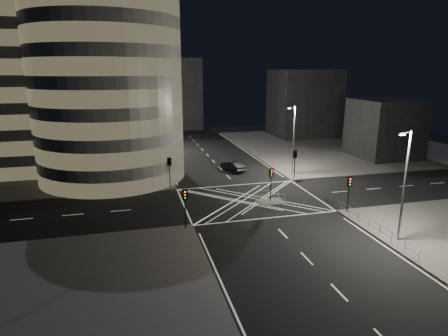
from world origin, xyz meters
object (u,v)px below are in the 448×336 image
object	(u,v)px
street_lamp_left_far	(152,123)
street_lamp_right_near	(404,183)
street_lamp_left_near	(160,140)
street_lamp_right_far	(293,138)
central_island	(270,202)
sedan	(233,166)
traffic_signal_island	(271,178)
traffic_signal_fl	(170,167)
traffic_signal_nr	(349,188)
traffic_signal_nl	(185,201)
traffic_signal_fr	(295,159)

from	to	relation	value
street_lamp_left_far	street_lamp_right_near	size ratio (longest dim) A/B	1.00
street_lamp_left_near	street_lamp_right_far	world-z (taller)	same
central_island	sedan	size ratio (longest dim) A/B	0.63
traffic_signal_island	street_lamp_right_far	bearing A→B (deg)	54.70
traffic_signal_fl	street_lamp_left_near	distance (m)	5.86
traffic_signal_fl	street_lamp_right_far	size ratio (longest dim) A/B	0.40
traffic_signal_fl	traffic_signal_nr	world-z (taller)	same
traffic_signal_nl	traffic_signal_fr	world-z (taller)	same
sedan	street_lamp_right_far	bearing A→B (deg)	133.52
traffic_signal_fl	street_lamp_left_far	world-z (taller)	street_lamp_left_far
street_lamp_right_far	sedan	xyz separation A→B (m)	(-7.94, 4.16, -4.76)
street_lamp_left_near	street_lamp_left_far	world-z (taller)	same
street_lamp_left_near	street_lamp_right_far	size ratio (longest dim) A/B	1.00
street_lamp_left_near	traffic_signal_fl	bearing A→B (deg)	-83.03
street_lamp_left_near	street_lamp_left_far	bearing A→B (deg)	90.00
traffic_signal_fr	sedan	distance (m)	9.91
traffic_signal_fl	traffic_signal_fr	size ratio (longest dim) A/B	1.00
sedan	street_lamp_right_near	bearing A→B (deg)	87.45
traffic_signal_island	street_lamp_right_far	size ratio (longest dim) A/B	0.40
traffic_signal_fr	street_lamp_left_near	xyz separation A→B (m)	(-18.24, 5.20, 2.63)
traffic_signal_fr	street_lamp_left_far	world-z (taller)	street_lamp_left_far
traffic_signal_nl	traffic_signal_fr	size ratio (longest dim) A/B	1.00
central_island	street_lamp_left_far	xyz separation A→B (m)	(-11.44, 31.50, 5.47)
central_island	street_lamp_right_near	bearing A→B (deg)	-59.25
traffic_signal_fl	street_lamp_right_far	distance (m)	18.55
central_island	sedan	distance (m)	14.68
central_island	street_lamp_left_near	world-z (taller)	street_lamp_left_near
central_island	traffic_signal_fr	distance (m)	11.10
street_lamp_right_far	street_lamp_right_near	xyz separation A→B (m)	(0.00, -23.00, 0.00)
central_island	traffic_signal_fl	bearing A→B (deg)	142.46
street_lamp_left_near	street_lamp_left_far	distance (m)	18.00
traffic_signal_fr	street_lamp_left_far	bearing A→B (deg)	128.17
street_lamp_left_near	street_lamp_right_near	xyz separation A→B (m)	(18.87, -26.00, 0.00)
traffic_signal_island	traffic_signal_nr	bearing A→B (deg)	-37.93
street_lamp_left_near	street_lamp_right_far	distance (m)	19.11
traffic_signal_fl	street_lamp_left_far	distance (m)	23.36
street_lamp_left_far	street_lamp_right_far	distance (m)	28.23
central_island	traffic_signal_nl	bearing A→B (deg)	-153.86
traffic_signal_island	street_lamp_right_near	xyz separation A→B (m)	(7.44, -12.50, 2.63)
street_lamp_right_far	traffic_signal_island	bearing A→B (deg)	-125.30
street_lamp_left_far	sedan	xyz separation A→B (m)	(10.94, -16.84, -4.76)
traffic_signal_nr	street_lamp_left_near	bearing A→B (deg)	134.13
traffic_signal_nl	street_lamp_right_near	world-z (taller)	street_lamp_right_near
traffic_signal_fr	sedan	xyz separation A→B (m)	(-7.30, 6.36, -2.13)
central_island	street_lamp_left_far	size ratio (longest dim) A/B	0.30
traffic_signal_fr	street_lamp_right_near	distance (m)	20.97
traffic_signal_fr	street_lamp_left_far	xyz separation A→B (m)	(-18.24, 23.20, 2.63)
traffic_signal_fl	sedan	bearing A→B (deg)	31.68
traffic_signal_nl	traffic_signal_fl	bearing A→B (deg)	90.00
street_lamp_right_far	traffic_signal_fr	bearing A→B (deg)	-106.11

